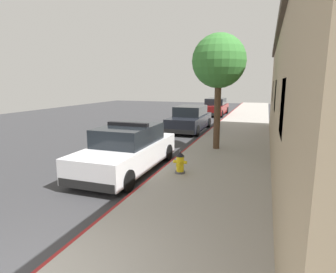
{
  "coord_description": "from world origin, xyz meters",
  "views": [
    {
      "loc": [
        3.18,
        -2.47,
        3.02
      ],
      "look_at": [
        -0.26,
        7.34,
        1.0
      ],
      "focal_mm": 29.83,
      "sensor_mm": 36.0,
      "label": 1
    }
  ],
  "objects_px": {
    "parked_car_dark_far": "(215,107)",
    "police_cruiser": "(128,150)",
    "parked_car_silver_ahead": "(190,119)",
    "fire_hydrant": "(180,163)",
    "street_tree": "(219,62)"
  },
  "relations": [
    {
      "from": "fire_hydrant",
      "to": "parked_car_dark_far",
      "type": "bearing_deg",
      "value": 96.31
    },
    {
      "from": "parked_car_dark_far",
      "to": "street_tree",
      "type": "height_order",
      "value": "street_tree"
    },
    {
      "from": "police_cruiser",
      "to": "parked_car_silver_ahead",
      "type": "bearing_deg",
      "value": 90.68
    },
    {
      "from": "police_cruiser",
      "to": "street_tree",
      "type": "height_order",
      "value": "street_tree"
    },
    {
      "from": "parked_car_silver_ahead",
      "to": "street_tree",
      "type": "bearing_deg",
      "value": -63.04
    },
    {
      "from": "fire_hydrant",
      "to": "street_tree",
      "type": "xyz_separation_m",
      "value": [
        0.51,
        3.84,
        3.37
      ]
    },
    {
      "from": "parked_car_silver_ahead",
      "to": "police_cruiser",
      "type": "bearing_deg",
      "value": -89.32
    },
    {
      "from": "parked_car_dark_far",
      "to": "street_tree",
      "type": "bearing_deg",
      "value": -79.99
    },
    {
      "from": "parked_car_dark_far",
      "to": "street_tree",
      "type": "xyz_separation_m",
      "value": [
        2.5,
        -14.16,
        3.12
      ]
    },
    {
      "from": "parked_car_dark_far",
      "to": "police_cruiser",
      "type": "bearing_deg",
      "value": -89.74
    },
    {
      "from": "police_cruiser",
      "to": "parked_car_dark_far",
      "type": "bearing_deg",
      "value": 90.26
    },
    {
      "from": "parked_car_silver_ahead",
      "to": "parked_car_dark_far",
      "type": "relative_size",
      "value": 1.0
    },
    {
      "from": "parked_car_silver_ahead",
      "to": "parked_car_dark_far",
      "type": "bearing_deg",
      "value": 89.87
    },
    {
      "from": "fire_hydrant",
      "to": "street_tree",
      "type": "height_order",
      "value": "street_tree"
    },
    {
      "from": "fire_hydrant",
      "to": "police_cruiser",
      "type": "bearing_deg",
      "value": 177.26
    }
  ]
}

